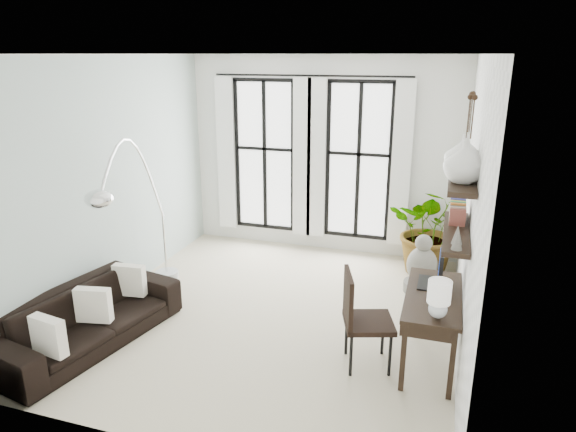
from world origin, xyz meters
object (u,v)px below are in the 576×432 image
at_px(desk, 432,301).
at_px(buddha, 422,268).
at_px(plant, 432,230).
at_px(arc_lamp, 132,177).
at_px(sofa, 88,317).
at_px(desk_chair, 360,314).

relative_size(desk, buddha, 1.59).
height_order(plant, arc_lamp, arc_lamp).
relative_size(sofa, desk, 1.66).
height_order(desk_chair, buddha, desk_chair).
distance_m(sofa, desk, 3.84).
bearing_deg(desk, buddha, 96.15).
height_order(desk, desk_chair, desk).
relative_size(plant, desk_chair, 1.29).
height_order(arc_lamp, buddha, arc_lamp).
relative_size(sofa, arc_lamp, 0.98).
relative_size(sofa, buddha, 2.63).
bearing_deg(desk_chair, buddha, 57.67).
distance_m(plant, desk, 2.51).
relative_size(sofa, desk_chair, 2.09).
xyz_separation_m(desk, buddha, (-0.19, 1.79, -0.38)).
bearing_deg(sofa, plant, -36.89).
distance_m(plant, arc_lamp, 4.35).
relative_size(desk_chair, arc_lamp, 0.47).
xyz_separation_m(desk, desk_chair, (-0.71, -0.25, -0.13)).
bearing_deg(plant, desk_chair, -102.34).
distance_m(sofa, arc_lamp, 1.74).
bearing_deg(arc_lamp, buddha, 24.60).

